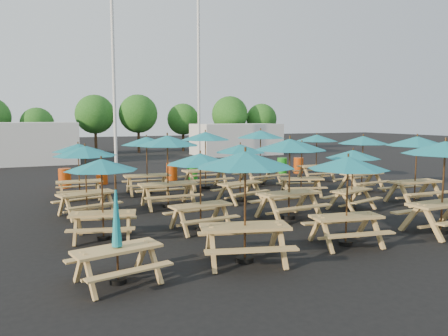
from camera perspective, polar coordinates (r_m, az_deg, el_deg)
name	(u,v)px	position (r m, az deg, el deg)	size (l,w,h in m)	color
ground	(240,201)	(16.33, 2.17, -4.39)	(120.00, 120.00, 0.00)	black
picnic_unit_0	(117,239)	(8.48, -13.81, -9.03)	(1.87, 1.71, 2.06)	tan
picnic_unit_1	(101,169)	(11.41, -15.71, -0.18)	(2.25, 2.25, 2.10)	tan
picnic_unit_2	(85,155)	(14.34, -17.68, 1.60)	(2.43, 2.43, 2.25)	tan
picnic_unit_3	(78,151)	(17.37, -18.50, 2.12)	(1.96, 1.96, 2.15)	tan
picnic_unit_4	(245,166)	(9.21, 2.79, 0.27)	(2.62, 2.62, 2.43)	tan
picnic_unit_5	(200,163)	(11.95, -3.11, 0.60)	(2.08, 2.08, 2.16)	tan
picnic_unit_6	(167,145)	(15.16, -7.40, 3.02)	(2.27, 2.27, 2.52)	tan
picnic_unit_7	(147,144)	(17.97, -10.09, 3.06)	(2.21, 2.21, 2.36)	tan
picnic_unit_8	(348,168)	(10.90, 15.89, -0.03)	(2.23, 2.23, 2.20)	tan
picnic_unit_9	(290,149)	(13.39, 8.59, 2.43)	(2.34, 2.34, 2.49)	tan
picnic_unit_10	(240,152)	(16.06, 2.14, 2.12)	(2.31, 2.31, 2.15)	tan
picnic_unit_11	(205,139)	(19.06, -2.45, 3.77)	(2.31, 2.31, 2.52)	tan
picnic_unit_12	(445,153)	(12.98, 26.90, 1.73)	(2.26, 2.26, 2.51)	tan
picnic_unit_13	(353,158)	(15.28, 16.48, 1.29)	(2.24, 2.24, 2.05)	tan
picnic_unit_14	(302,149)	(17.47, 10.12, 2.44)	(2.43, 2.43, 2.17)	tan
picnic_unit_15	(261,137)	(20.18, 4.79, 4.00)	(2.58, 2.58, 2.56)	tan
picnic_unit_17	(417,145)	(17.21, 23.89, 2.75)	(2.29, 2.29, 2.46)	tan
picnic_unit_18	(363,143)	(19.25, 17.71, 3.10)	(2.22, 2.22, 2.37)	tan
picnic_unit_19	(317,141)	(21.86, 12.02, 3.51)	(2.16, 2.16, 2.31)	tan
waste_bin_0	(65,178)	(20.66, -20.08, -1.26)	(0.54, 0.54, 0.87)	#C8430B
waste_bin_1	(102,175)	(21.27, -15.67, -0.89)	(0.54, 0.54, 0.87)	#C8430B
waste_bin_2	(172,172)	(21.93, -6.83, -0.47)	(0.54, 0.54, 0.87)	#C8430B
waste_bin_3	(192,170)	(22.32, -4.17, -0.32)	(0.54, 0.54, 0.87)	#1B981C
waste_bin_4	(282,166)	(24.76, 7.59, 0.32)	(0.54, 0.54, 0.87)	#1B981C
waste_bin_5	(298,165)	(24.98, 9.70, 0.34)	(0.54, 0.54, 0.87)	#C8430B
mast_0	(114,72)	(28.96, -14.22, 12.11)	(0.20, 0.20, 12.00)	silver
mast_1	(199,78)	(32.64, -3.32, 11.65)	(0.20, 0.20, 12.00)	silver
event_tent_0	(14,143)	(32.41, -25.77, 2.90)	(8.00, 4.00, 2.80)	silver
event_tent_1	(236,139)	(37.10, 1.58, 3.78)	(7.00, 4.00, 2.60)	silver
tree_2	(37,124)	(38.02, -23.22, 5.32)	(2.59, 2.59, 3.93)	#382314
tree_3	(95,114)	(39.44, -16.51, 6.74)	(3.36, 3.36, 5.09)	#382314
tree_4	(138,114)	(39.66, -11.15, 6.96)	(3.41, 3.41, 5.17)	#382314
tree_5	(183,119)	(41.25, -5.38, 6.35)	(2.94, 2.94, 4.45)	#382314
tree_6	(230,114)	(41.10, 0.77, 7.02)	(3.38, 3.38, 5.13)	#382314
tree_7	(261,119)	(42.67, 4.91, 6.39)	(2.95, 2.95, 4.48)	#382314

